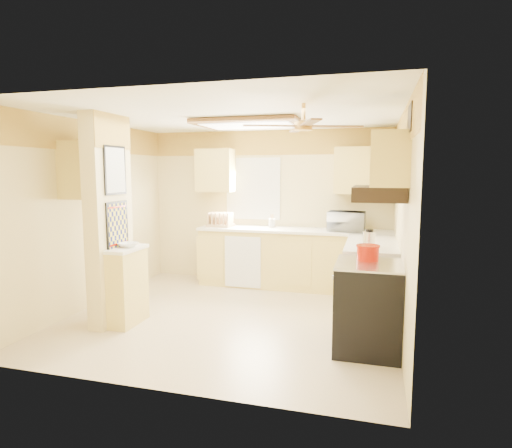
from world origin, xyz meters
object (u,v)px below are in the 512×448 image
(stove, at_px, (368,306))
(kettle, at_px, (369,239))
(microwave, at_px, (346,221))
(bowl, at_px, (128,245))
(dutch_oven, at_px, (368,253))

(stove, relative_size, kettle, 4.17)
(microwave, bearing_deg, kettle, 108.31)
(bowl, bearing_deg, stove, -0.31)
(bowl, xyz_separation_m, kettle, (2.77, 0.73, 0.08))
(stove, bearing_deg, dutch_oven, 98.52)
(microwave, bearing_deg, bowl, 44.97)
(stove, bearing_deg, microwave, 99.77)
(stove, xyz_separation_m, dutch_oven, (-0.02, 0.12, 0.54))
(microwave, height_order, bowl, microwave)
(bowl, bearing_deg, microwave, 40.97)
(stove, height_order, bowl, bowl)
(stove, distance_m, microwave, 2.24)
(stove, height_order, kettle, kettle)
(bowl, height_order, dutch_oven, dutch_oven)
(stove, distance_m, dutch_oven, 0.55)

